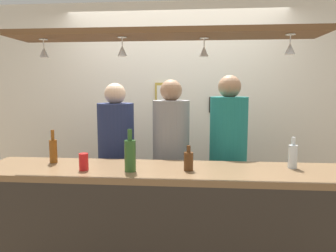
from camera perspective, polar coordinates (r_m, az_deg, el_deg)
back_wall at (r=3.67m, az=1.36°, el=1.92°), size 4.40×0.06×2.60m
bar_counter at (r=2.25m, az=-1.41°, el=-17.24°), size 2.70×0.55×1.04m
overhead_glass_rack at (r=2.29m, az=-0.91°, el=16.51°), size 2.20×0.36×0.04m
hanging_wineglass_far_left at (r=2.53m, az=-21.82°, el=12.56°), size 0.07×0.07×0.13m
hanging_wineglass_left at (r=2.29m, az=-8.40°, el=13.62°), size 0.07×0.07×0.13m
hanging_wineglass_center_left at (r=2.31m, az=6.63°, el=13.57°), size 0.07×0.07×0.13m
hanging_wineglass_center at (r=2.30m, az=21.49°, el=13.19°), size 0.07×0.07×0.13m
person_left_navy_shirt at (r=2.99m, az=-9.47°, el=-5.00°), size 0.34×0.34×1.67m
person_middle_grey_shirt at (r=2.91m, az=0.56°, el=-4.86°), size 0.34×0.34×1.70m
person_right_teal_shirt at (r=2.91m, az=10.97°, el=-4.48°), size 0.34×0.34×1.74m
bottle_soda_clear at (r=2.45m, az=21.93°, el=-5.08°), size 0.06×0.06×0.23m
bottle_champagne_green at (r=2.20m, az=-6.97°, el=-5.26°), size 0.08×0.08×0.30m
bottle_beer_brown_stubby at (r=2.22m, az=3.79°, el=-6.36°), size 0.07×0.07×0.18m
bottle_beer_amber_tall at (r=2.60m, az=-20.32°, el=-4.17°), size 0.06×0.06×0.26m
drink_can at (r=2.30m, az=-15.22°, el=-6.36°), size 0.07×0.07×0.12m
picture_frame_lower_pair at (r=3.62m, az=9.93°, el=3.86°), size 0.30×0.02×0.18m
picture_frame_crest at (r=3.62m, az=-0.95°, el=5.90°), size 0.18×0.02×0.26m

